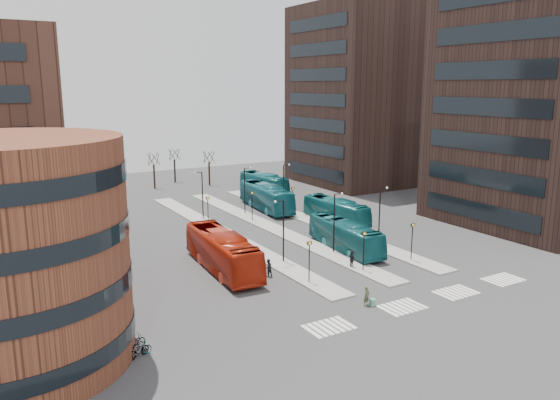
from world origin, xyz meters
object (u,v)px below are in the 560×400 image
red_bus (222,251)px  bicycle_mid (139,350)px  commuter_c (335,242)px  bicycle_far (133,343)px  teal_bus_d (264,183)px  bicycle_near (138,349)px  suitcase (373,302)px  commuter_a (268,268)px  teal_bus_a (345,235)px  traveller (367,296)px  teal_bus_b (266,197)px  teal_bus_c (336,211)px  commuter_b (352,259)px

red_bus → bicycle_mid: size_ratio=7.90×
red_bus → bicycle_mid: (-11.62, -12.55, -1.31)m
commuter_c → bicycle_far: (-24.45, -11.18, -0.34)m
teal_bus_d → bicycle_near: 54.26m
suitcase → commuter_a: 10.67m
teal_bus_a → bicycle_far: bearing=-151.9°
teal_bus_d → traveller: bearing=-112.4°
teal_bus_b → commuter_a: size_ratio=7.73×
teal_bus_a → commuter_a: teal_bus_a is taller
suitcase → teal_bus_c: size_ratio=0.05×
teal_bus_b → commuter_b: teal_bus_b is taller
suitcase → commuter_a: (-3.76, 9.97, 0.54)m
teal_bus_c → teal_bus_a: bearing=-123.7°
commuter_c → bicycle_mid: commuter_c is taller
commuter_b → bicycle_near: (-22.29, -6.55, -0.38)m
commuter_c → bicycle_mid: (-24.45, -12.42, -0.34)m
teal_bus_b → bicycle_far: teal_bus_b is taller
red_bus → commuter_c: (12.83, -0.13, -0.97)m
teal_bus_c → bicycle_mid: bearing=-147.4°
teal_bus_d → commuter_c: bearing=-108.9°
traveller → commuter_c: size_ratio=0.96×
red_bus → teal_bus_c: bearing=28.9°
suitcase → commuter_a: size_ratio=0.35×
teal_bus_c → commuter_b: 17.50m
suitcase → bicycle_near: size_ratio=0.32×
teal_bus_d → commuter_b: bearing=-109.7°
teal_bus_b → bicycle_near: size_ratio=7.05×
commuter_c → suitcase: bearing=-22.7°
red_bus → teal_bus_d: bearing=59.1°
suitcase → commuter_b: (4.15, 7.95, 0.56)m
commuter_b → bicycle_mid: commuter_b is taller
suitcase → teal_bus_a: bearing=61.4°
commuter_c → bicycle_mid: size_ratio=1.02×
commuter_b → bicycle_far: bearing=104.7°
red_bus → commuter_a: size_ratio=7.88×
teal_bus_d → teal_bus_a: bearing=-107.2°
teal_bus_d → bicycle_far: teal_bus_d is taller
suitcase → bicycle_far: bicycle_far is taller
commuter_b → bicycle_mid: 23.31m
suitcase → traveller: bearing=140.7°
teal_bus_c → commuter_c: teal_bus_c is taller
bicycle_mid → commuter_c: bearing=-85.9°
suitcase → commuter_c: 14.99m
bicycle_mid → teal_bus_d: bearing=-60.1°
teal_bus_c → traveller: 26.38m
bicycle_near → traveller: bearing=-95.1°
teal_bus_d → traveller: size_ratio=6.91×
traveller → bicycle_mid: size_ratio=0.98×
teal_bus_c → bicycle_near: size_ratio=5.96×
teal_bus_c → bicycle_far: bearing=-148.9°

